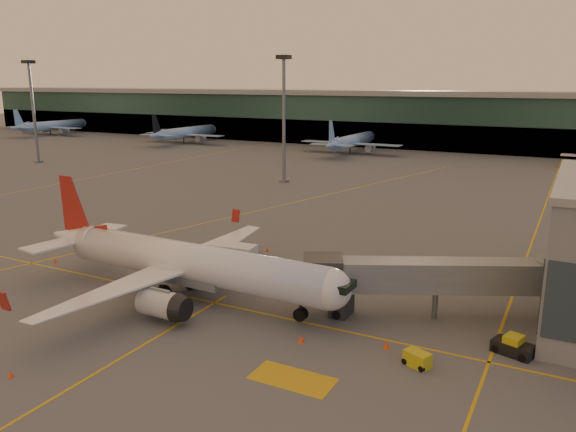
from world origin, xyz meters
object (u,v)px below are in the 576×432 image
at_px(gpu_cart, 417,359).
at_px(main_airplane, 184,263).
at_px(catering_truck, 233,260).
at_px(pushback_tug, 513,347).

bearing_deg(gpu_cart, main_airplane, -164.93).
distance_m(main_airplane, catering_truck, 6.65).
height_order(gpu_cart, pushback_tug, pushback_tug).
xyz_separation_m(main_airplane, pushback_tug, (29.88, 2.23, -2.87)).
bearing_deg(main_airplane, gpu_cart, -6.15).
relative_size(main_airplane, pushback_tug, 10.65).
relative_size(catering_truck, pushback_tug, 1.55).
bearing_deg(catering_truck, main_airplane, -109.16).
xyz_separation_m(gpu_cart, pushback_tug, (6.06, 5.28, 0.07)).
bearing_deg(pushback_tug, gpu_cart, -121.30).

